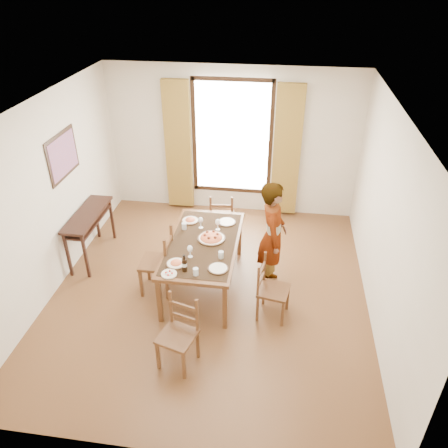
# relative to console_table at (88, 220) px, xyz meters

# --- Properties ---
(ground) EXTENTS (5.00, 5.00, 0.00)m
(ground) POSITION_rel_console_table_xyz_m (2.03, -0.60, -0.68)
(ground) COLOR #4D3518
(ground) RESTS_ON ground
(room_shell) EXTENTS (4.60, 5.10, 2.74)m
(room_shell) POSITION_rel_console_table_xyz_m (2.03, -0.47, 0.86)
(room_shell) COLOR silver
(room_shell) RESTS_ON ground
(console_table) EXTENTS (0.38, 1.20, 0.80)m
(console_table) POSITION_rel_console_table_xyz_m (0.00, 0.00, 0.00)
(console_table) COLOR black
(console_table) RESTS_ON ground
(dining_table) EXTENTS (0.99, 1.81, 0.76)m
(dining_table) POSITION_rel_console_table_xyz_m (1.92, -0.47, 0.01)
(dining_table) COLOR brown
(dining_table) RESTS_ON ground
(chair_west) EXTENTS (0.45, 0.45, 1.00)m
(chair_west) POSITION_rel_console_table_xyz_m (1.30, -0.67, -0.22)
(chair_west) COLOR brown
(chair_west) RESTS_ON ground
(chair_north) EXTENTS (0.44, 0.44, 0.91)m
(chair_north) POSITION_rel_console_table_xyz_m (2.00, 0.76, -0.26)
(chair_north) COLOR brown
(chair_north) RESTS_ON ground
(chair_south) EXTENTS (0.50, 0.50, 0.91)m
(chair_south) POSITION_rel_console_table_xyz_m (1.89, -1.94, -0.26)
(chair_south) COLOR brown
(chair_south) RESTS_ON ground
(chair_east) EXTENTS (0.46, 0.46, 0.89)m
(chair_east) POSITION_rel_console_table_xyz_m (2.92, -0.98, -0.27)
(chair_east) COLOR brown
(chair_east) RESTS_ON ground
(man) EXTENTS (0.64, 0.45, 1.67)m
(man) POSITION_rel_console_table_xyz_m (2.88, -0.30, 0.15)
(man) COLOR gray
(man) RESTS_ON ground
(plate_sw) EXTENTS (0.27, 0.27, 0.05)m
(plate_sw) POSITION_rel_console_table_xyz_m (1.66, -1.03, 0.10)
(plate_sw) COLOR silver
(plate_sw) RESTS_ON dining_table
(plate_se) EXTENTS (0.27, 0.27, 0.05)m
(plate_se) POSITION_rel_console_table_xyz_m (2.22, -1.06, 0.10)
(plate_se) COLOR silver
(plate_se) RESTS_ON dining_table
(plate_nw) EXTENTS (0.27, 0.27, 0.05)m
(plate_nw) POSITION_rel_console_table_xyz_m (1.62, 0.07, 0.10)
(plate_nw) COLOR silver
(plate_nw) RESTS_ON dining_table
(plate_ne) EXTENTS (0.27, 0.27, 0.05)m
(plate_ne) POSITION_rel_console_table_xyz_m (2.18, 0.10, 0.10)
(plate_ne) COLOR silver
(plate_ne) RESTS_ON dining_table
(pasta_platter) EXTENTS (0.40, 0.40, 0.10)m
(pasta_platter) POSITION_rel_console_table_xyz_m (2.02, -0.38, 0.12)
(pasta_platter) COLOR red
(pasta_platter) RESTS_ON dining_table
(caprese_plate) EXTENTS (0.20, 0.20, 0.04)m
(caprese_plate) POSITION_rel_console_table_xyz_m (1.62, -1.26, 0.09)
(caprese_plate) COLOR silver
(caprese_plate) RESTS_ON dining_table
(wine_glass_a) EXTENTS (0.08, 0.08, 0.18)m
(wine_glass_a) POSITION_rel_console_table_xyz_m (1.81, -0.84, 0.16)
(wine_glass_a) COLOR white
(wine_glass_a) RESTS_ON dining_table
(wine_glass_b) EXTENTS (0.08, 0.08, 0.18)m
(wine_glass_b) POSITION_rel_console_table_xyz_m (2.07, -0.12, 0.16)
(wine_glass_b) COLOR white
(wine_glass_b) RESTS_ON dining_table
(wine_glass_c) EXTENTS (0.08, 0.08, 0.18)m
(wine_glass_c) POSITION_rel_console_table_xyz_m (1.81, -0.10, 0.16)
(wine_glass_c) COLOR white
(wine_glass_c) RESTS_ON dining_table
(tumbler_a) EXTENTS (0.07, 0.07, 0.10)m
(tumbler_a) POSITION_rel_console_table_xyz_m (2.22, -0.81, 0.12)
(tumbler_a) COLOR silver
(tumbler_a) RESTS_ON dining_table
(tumbler_b) EXTENTS (0.07, 0.07, 0.10)m
(tumbler_b) POSITION_rel_console_table_xyz_m (1.58, -0.17, 0.12)
(tumbler_b) COLOR silver
(tumbler_b) RESTS_ON dining_table
(tumbler_c) EXTENTS (0.07, 0.07, 0.10)m
(tumbler_c) POSITION_rel_console_table_xyz_m (1.96, -1.21, 0.12)
(tumbler_c) COLOR silver
(tumbler_c) RESTS_ON dining_table
(wine_bottle) EXTENTS (0.07, 0.07, 0.25)m
(wine_bottle) POSITION_rel_console_table_xyz_m (1.80, -1.15, 0.20)
(wine_bottle) COLOR black
(wine_bottle) RESTS_ON dining_table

